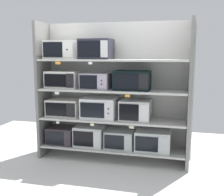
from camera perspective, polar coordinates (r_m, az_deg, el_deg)
ground at (r=3.91m, az=-3.68°, el=-17.79°), size 6.37×6.00×0.02m
back_panel at (r=4.76m, az=0.80°, el=1.62°), size 2.57×0.04×2.27m
upright_left at (r=4.92m, az=-13.86°, el=1.60°), size 0.05×0.52×2.27m
upright_right at (r=4.36m, az=15.67°, el=0.60°), size 0.05×0.52×2.27m
shelf_0 at (r=4.71m, az=0.00°, el=-10.15°), size 2.37×0.52×0.03m
microwave_0 at (r=4.94m, az=-10.18°, el=-7.50°), size 0.47×0.40×0.28m
microwave_1 at (r=4.75m, az=-4.47°, el=-7.69°), size 0.49×0.43×0.34m
microwave_2 at (r=4.63m, az=1.62°, el=-8.43°), size 0.47×0.38×0.29m
microwave_3 at (r=4.54m, az=8.42°, el=-8.63°), size 0.55×0.41×0.32m
shelf_1 at (r=4.57m, az=0.00°, el=-4.42°), size 2.37×0.52×0.03m
microwave_4 at (r=4.80m, az=-9.86°, el=-1.97°), size 0.56×0.36×0.29m
microwave_5 at (r=4.58m, az=-2.57°, el=-2.05°), size 0.57×0.43×0.34m
microwave_6 at (r=4.46m, az=4.84°, el=-2.47°), size 0.48×0.42×0.33m
price_tag_0 at (r=4.62m, az=-11.10°, el=-4.96°), size 0.05×0.00×0.04m
price_tag_1 at (r=4.41m, az=-4.09°, el=-5.51°), size 0.07×0.00×0.04m
price_tag_2 at (r=4.26m, az=4.04°, el=-6.02°), size 0.07×0.00×0.04m
shelf_2 at (r=4.49m, az=0.00°, el=1.60°), size 2.37×0.52×0.03m
microwave_7 at (r=4.74m, az=-10.08°, el=3.76°), size 0.55×0.36×0.28m
microwave_8 at (r=4.54m, az=-3.29°, el=3.51°), size 0.46×0.40×0.26m
microwave_9 at (r=4.40m, az=4.18°, el=3.62°), size 0.57×0.36×0.31m
price_tag_3 at (r=4.52m, az=-11.27°, el=0.99°), size 0.07×0.00×0.04m
price_tag_4 at (r=4.17m, az=3.17°, el=0.46°), size 0.08×0.00×0.04m
shelf_3 at (r=4.45m, az=0.00°, el=7.79°), size 2.37×0.52×0.03m
microwave_10 at (r=4.72m, az=-10.34°, el=9.74°), size 0.53×0.36×0.30m
microwave_11 at (r=4.51m, az=-3.25°, el=10.00°), size 0.50×0.42×0.32m
price_tag_5 at (r=4.47m, az=-11.06°, el=7.08°), size 0.09×0.00×0.05m
price_tag_6 at (r=4.27m, az=-4.48°, el=7.18°), size 0.06×0.00×0.04m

